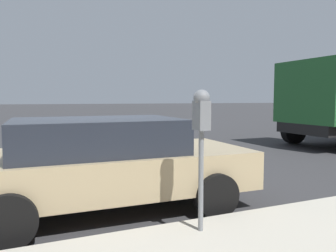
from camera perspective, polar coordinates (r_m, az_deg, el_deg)
The scene contains 3 objects.
ground_plane at distance 6.18m, azimuth -13.10°, elevation -11.24°, with size 220.00×220.00×0.00m, color #333335.
parking_meter at distance 3.79m, azimuth 5.83°, elevation 0.47°, with size 0.21×0.19×1.66m.
car_tan at distance 5.10m, azimuth -10.78°, elevation -6.01°, with size 2.19×4.35×1.39m.
Camera 1 is at (-5.86, 1.01, 1.69)m, focal length 35.00 mm.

